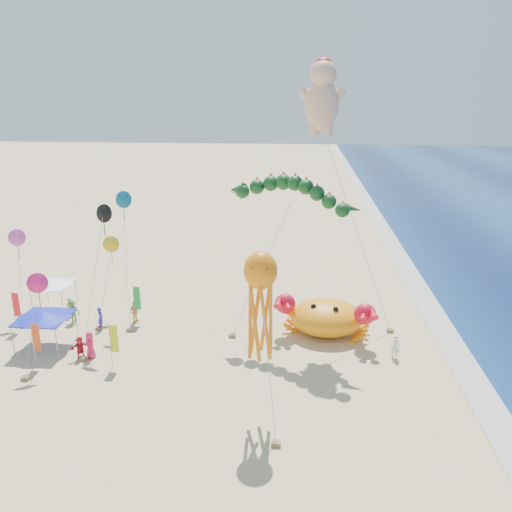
{
  "coord_description": "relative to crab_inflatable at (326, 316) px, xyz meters",
  "views": [
    {
      "loc": [
        1.06,
        -30.44,
        16.94
      ],
      "look_at": [
        -2.0,
        2.0,
        6.5
      ],
      "focal_mm": 35.0,
      "sensor_mm": 36.0,
      "label": 1
    }
  ],
  "objects": [
    {
      "name": "canopy_blue",
      "position": [
        -19.74,
        -3.88,
        1.03
      ],
      "size": [
        3.68,
        3.68,
        2.71
      ],
      "color": "gray",
      "rests_on": "ground"
    },
    {
      "name": "feather_flags",
      "position": [
        -17.64,
        -3.45,
        0.6
      ],
      "size": [
        9.84,
        7.07,
        3.2
      ],
      "color": "gray",
      "rests_on": "ground"
    },
    {
      "name": "foam_strip",
      "position": [
        8.91,
        -3.67,
        -1.4
      ],
      "size": [
        320.0,
        320.0,
        0.0
      ],
      "primitive_type": "plane",
      "color": "silver",
      "rests_on": "ground"
    },
    {
      "name": "canopy_white",
      "position": [
        -22.21,
        2.34,
        1.03
      ],
      "size": [
        3.09,
        3.09,
        2.71
      ],
      "color": "gray",
      "rests_on": "ground"
    },
    {
      "name": "dragon_kite",
      "position": [
        -2.9,
        -0.49,
        9.04
      ],
      "size": [
        9.42,
        5.17,
        11.5
      ],
      "color": "#103B17",
      "rests_on": "ground"
    },
    {
      "name": "crab_inflatable",
      "position": [
        0.0,
        0.0,
        0.0
      ],
      "size": [
        7.31,
        5.58,
        3.2
      ],
      "color": "orange",
      "rests_on": "ground"
    },
    {
      "name": "ground",
      "position": [
        -3.09,
        -3.67,
        -1.41
      ],
      "size": [
        320.0,
        320.0,
        0.0
      ],
      "primitive_type": "plane",
      "color": "#D1B784",
      "rests_on": "ground"
    },
    {
      "name": "cherub_kite",
      "position": [
        -0.83,
        3.02,
        15.6
      ],
      "size": [
        7.15,
        3.51,
        19.54
      ],
      "color": "#EEB491",
      "rests_on": "ground"
    },
    {
      "name": "small_kites",
      "position": [
        -18.1,
        -0.77,
        5.2
      ],
      "size": [
        9.96,
        11.98,
        10.25
      ],
      "color": "#0B5779",
      "rests_on": "ground"
    },
    {
      "name": "beachgoers",
      "position": [
        -16.12,
        -1.82,
        -0.54
      ],
      "size": [
        25.64,
        7.3,
        1.89
      ],
      "color": "#AF1C2A",
      "rests_on": "ground"
    },
    {
      "name": "octopus_kite",
      "position": [
        -4.05,
        -10.19,
        5.57
      ],
      "size": [
        2.18,
        3.7,
        9.48
      ],
      "color": "orange",
      "rests_on": "ground"
    }
  ]
}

